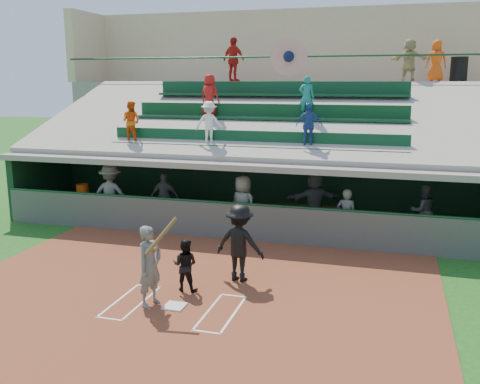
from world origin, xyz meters
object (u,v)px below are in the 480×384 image
(batter_at_plate, at_px, (150,266))
(water_cooler, at_px, (82,190))
(home_plate, at_px, (175,306))
(catcher, at_px, (185,265))
(white_table, at_px, (82,206))
(trash_bin, at_px, (459,69))

(batter_at_plate, xyz_separation_m, water_cooler, (-5.46, 6.14, 0.09))
(home_plate, distance_m, catcher, 1.09)
(home_plate, height_order, batter_at_plate, batter_at_plate)
(batter_at_plate, relative_size, catcher, 1.64)
(batter_at_plate, bearing_deg, white_table, 132.09)
(home_plate, relative_size, trash_bin, 0.44)
(home_plate, height_order, water_cooler, water_cooler)
(batter_at_plate, height_order, water_cooler, batter_at_plate)
(home_plate, bearing_deg, white_table, 134.81)
(batter_at_plate, height_order, trash_bin, trash_bin)
(home_plate, xyz_separation_m, batter_at_plate, (-0.52, -0.03, 0.85))
(batter_at_plate, distance_m, trash_bin, 15.62)
(water_cooler, distance_m, trash_bin, 14.97)
(trash_bin, bearing_deg, batter_at_plate, -117.83)
(catcher, xyz_separation_m, white_table, (-5.87, 5.11, -0.21))
(batter_at_plate, height_order, white_table, batter_at_plate)
(white_table, xyz_separation_m, trash_bin, (12.50, 7.25, 4.68))
(batter_at_plate, bearing_deg, catcher, 67.21)
(catcher, xyz_separation_m, water_cooler, (-5.86, 5.19, 0.37))
(catcher, bearing_deg, home_plate, 95.60)
(trash_bin, bearing_deg, water_cooler, -150.14)
(water_cooler, height_order, trash_bin, trash_bin)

